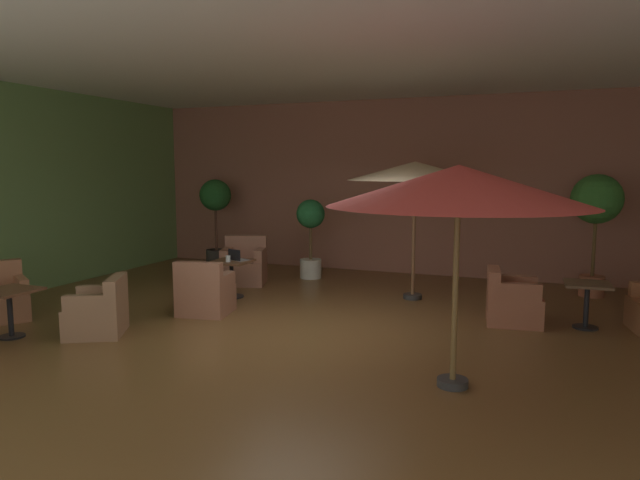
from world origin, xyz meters
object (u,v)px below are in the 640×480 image
Objects in this scene: armchair_mid_center_south at (99,313)px; potted_tree_left_corner at (596,207)px; patio_umbrella_tall_red at (458,187)px; potted_tree_mid_left at (216,208)px; armchair_front_left_north at (244,266)px; cafe_table_front_left at (231,271)px; open_laptop at (237,257)px; patio_umbrella_center_beige at (415,172)px; cafe_table_mid_center at (9,300)px; armchair_front_right_east at (511,303)px; potted_tree_mid_right at (311,229)px; armchair_front_left_east at (205,294)px; iced_drink_cup at (228,259)px; cafe_table_front_right at (587,295)px.

armchair_mid_center_south is 0.46× the size of potted_tree_left_corner.
patio_umbrella_tall_red is 8.17m from potted_tree_mid_left.
armchair_front_left_north is at bearing 139.90° from patio_umbrella_tall_red.
open_laptop is (0.08, 0.05, 0.23)m from cafe_table_front_left.
cafe_table_front_left is at bearing -160.57° from patio_umbrella_center_beige.
armchair_front_left_north is (-0.38, 1.13, -0.13)m from cafe_table_front_left.
armchair_front_right_east is at bearing 27.34° from cafe_table_mid_center.
potted_tree_left_corner is at bearing 2.88° from potted_tree_mid_right.
armchair_front_left_east is 3.99m from patio_umbrella_center_beige.
potted_tree_left_corner is at bearing 23.34° from iced_drink_cup.
open_laptop is (0.07, 0.18, -0.00)m from iced_drink_cup.
potted_tree_mid_left reaches higher than cafe_table_mid_center.
patio_umbrella_tall_red is 1.63× the size of potted_tree_mid_right.
potted_tree_mid_left is at bearing 138.89° from patio_umbrella_tall_red.
armchair_mid_center_south is (-5.15, -2.63, -0.01)m from armchair_front_right_east.
patio_umbrella_tall_red is at bearing -53.53° from potted_tree_mid_right.
cafe_table_front_right is (6.00, -0.99, 0.14)m from armchair_front_left_north.
cafe_table_mid_center is (-1.72, -1.99, 0.19)m from armchair_front_left_east.
armchair_mid_center_south is at bearing -103.38° from potted_tree_mid_right.
patio_umbrella_center_beige is (3.49, 3.66, 1.88)m from armchair_mid_center_south.
patio_umbrella_center_beige reaches higher than potted_tree_mid_right.
potted_tree_mid_right is (-4.02, 2.12, 0.71)m from armchair_front_right_east.
armchair_front_left_north is 1.22m from open_laptop.
cafe_table_front_right is 2.52m from potted_tree_left_corner.
armchair_front_left_north is 3.74m from armchair_mid_center_south.
potted_tree_left_corner reaches higher than cafe_table_front_right.
potted_tree_left_corner is (0.23, 2.26, 1.09)m from cafe_table_front_right.
cafe_table_mid_center is 3.40m from iced_drink_cup.
potted_tree_left_corner reaches higher than armchair_front_left_north.
iced_drink_cup is (-4.19, 2.61, -1.35)m from patio_umbrella_tall_red.
potted_tree_left_corner is at bearing 62.82° from armchair_front_right_east.
cafe_table_front_right is 0.78× the size of armchair_front_right_east.
patio_umbrella_tall_red reaches higher than potted_tree_left_corner.
potted_tree_mid_left is at bearing 125.31° from iced_drink_cup.
patio_umbrella_tall_red reaches higher than cafe_table_mid_center.
armchair_front_left_east reaches higher than iced_drink_cup.
armchair_mid_center_south reaches higher than cafe_table_front_left.
iced_drink_cup is at bearing 101.01° from armchair_front_left_east.
patio_umbrella_tall_red is 6.14m from potted_tree_mid_right.
armchair_front_left_east is (0.21, -1.17, -0.15)m from cafe_table_front_left.
patio_umbrella_tall_red is at bearing -107.75° from potted_tree_left_corner.
potted_tree_left_corner is at bearing 22.11° from open_laptop.
potted_tree_mid_left is at bearing 161.78° from cafe_table_front_right.
potted_tree_mid_left reaches higher than armchair_mid_center_south.
potted_tree_left_corner is at bearing 72.25° from patio_umbrella_tall_red.
potted_tree_mid_left reaches higher than armchair_front_left_north.
iced_drink_cup is at bearing -156.66° from potted_tree_left_corner.
armchair_front_left_north is 9.11× the size of iced_drink_cup.
patio_umbrella_center_beige reaches higher than armchair_front_left_east.
iced_drink_cup is (-5.84, -2.52, -0.87)m from potted_tree_left_corner.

